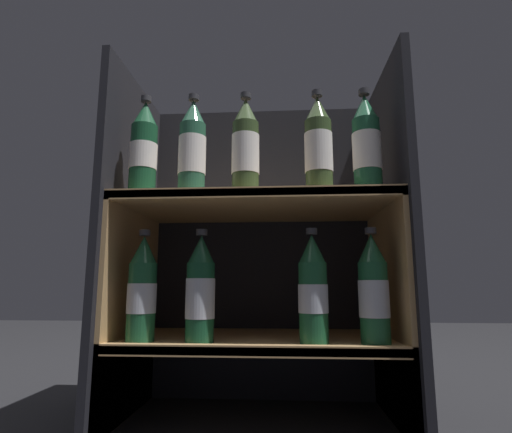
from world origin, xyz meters
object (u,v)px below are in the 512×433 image
at_px(bottle_lower_front_1, 200,291).
at_px(bottle_lower_front_3, 373,291).
at_px(bottle_upper_front_3, 318,147).
at_px(bottle_upper_front_1, 192,150).
at_px(bottle_lower_front_2, 313,291).
at_px(bottle_upper_front_0, 144,150).
at_px(bottle_upper_front_2, 245,149).
at_px(bottle_lower_front_0, 142,291).
at_px(bottle_upper_front_4, 367,146).

height_order(bottle_lower_front_1, bottle_lower_front_3, same).
distance_m(bottle_upper_front_3, bottle_lower_front_3, 0.37).
relative_size(bottle_upper_front_1, bottle_lower_front_3, 1.00).
bearing_deg(bottle_upper_front_3, bottle_lower_front_1, -180.00).
distance_m(bottle_lower_front_2, bottle_lower_front_3, 0.14).
xyz_separation_m(bottle_upper_front_0, bottle_upper_front_1, (0.12, -0.00, -0.00)).
bearing_deg(bottle_upper_front_1, bottle_upper_front_2, 0.00).
height_order(bottle_upper_front_1, bottle_lower_front_2, bottle_upper_front_1).
xyz_separation_m(bottle_lower_front_1, bottle_lower_front_2, (0.26, 0.00, 0.00)).
height_order(bottle_upper_front_1, bottle_upper_front_2, same).
xyz_separation_m(bottle_upper_front_3, bottle_lower_front_0, (-0.42, 0.00, -0.35)).
bearing_deg(bottle_lower_front_3, bottle_upper_front_1, 180.00).
bearing_deg(bottle_upper_front_4, bottle_lower_front_3, 180.00).
distance_m(bottle_lower_front_1, bottle_lower_front_2, 0.26).
xyz_separation_m(bottle_lower_front_0, bottle_lower_front_3, (0.54, -0.00, -0.00)).
height_order(bottle_upper_front_2, bottle_lower_front_3, bottle_upper_front_2).
xyz_separation_m(bottle_lower_front_1, bottle_lower_front_3, (0.40, 0.00, 0.00)).
relative_size(bottle_upper_front_1, bottle_lower_front_0, 1.00).
xyz_separation_m(bottle_upper_front_3, bottle_lower_front_1, (-0.28, -0.00, -0.35)).
relative_size(bottle_lower_front_1, bottle_lower_front_2, 1.00).
relative_size(bottle_upper_front_0, bottle_upper_front_1, 1.00).
bearing_deg(bottle_upper_front_4, bottle_lower_front_1, 180.00).
height_order(bottle_upper_front_0, bottle_lower_front_2, bottle_upper_front_0).
xyz_separation_m(bottle_upper_front_4, bottle_lower_front_0, (-0.54, 0.00, -0.35)).
distance_m(bottle_upper_front_2, bottle_lower_front_1, 0.36).
xyz_separation_m(bottle_upper_front_0, bottle_upper_front_2, (0.26, -0.00, -0.00)).
bearing_deg(bottle_upper_front_0, bottle_upper_front_1, -0.00).
bearing_deg(bottle_upper_front_2, bottle_upper_front_4, 0.00).
bearing_deg(bottle_lower_front_0, bottle_upper_front_4, -0.00).
xyz_separation_m(bottle_upper_front_2, bottle_lower_front_3, (0.29, 0.00, -0.35)).
xyz_separation_m(bottle_lower_front_0, bottle_lower_front_1, (0.14, -0.00, -0.00)).
distance_m(bottle_upper_front_1, bottle_upper_front_3, 0.31).
bearing_deg(bottle_upper_front_3, bottle_lower_front_0, 180.00).
xyz_separation_m(bottle_upper_front_0, bottle_upper_front_4, (0.55, -0.00, -0.00)).
relative_size(bottle_upper_front_4, bottle_lower_front_2, 1.00).
bearing_deg(bottle_lower_front_1, bottle_upper_front_4, 0.00).
height_order(bottle_upper_front_3, bottle_lower_front_2, bottle_upper_front_3).
height_order(bottle_upper_front_4, bottle_lower_front_3, bottle_upper_front_4).
bearing_deg(bottle_upper_front_2, bottle_lower_front_3, 0.00).
bearing_deg(bottle_lower_front_1, bottle_upper_front_0, 180.00).
distance_m(bottle_upper_front_3, bottle_lower_front_0, 0.55).
bearing_deg(bottle_lower_front_0, bottle_upper_front_3, 0.00).
bearing_deg(bottle_lower_front_3, bottle_upper_front_0, 180.00).
height_order(bottle_upper_front_3, bottle_upper_front_4, same).
relative_size(bottle_upper_front_3, bottle_upper_front_4, 1.00).
distance_m(bottle_upper_front_2, bottle_lower_front_2, 0.38).
height_order(bottle_upper_front_1, bottle_upper_front_3, same).
relative_size(bottle_lower_front_1, bottle_lower_front_3, 1.00).
relative_size(bottle_upper_front_2, bottle_upper_front_3, 1.00).
height_order(bottle_upper_front_1, bottle_upper_front_4, same).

